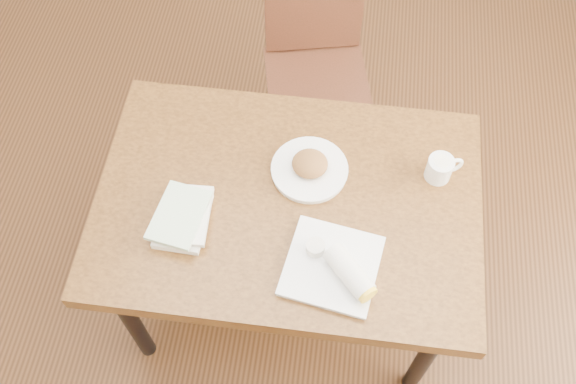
# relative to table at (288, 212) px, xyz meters

# --- Properties ---
(ground) EXTENTS (4.00, 5.00, 0.01)m
(ground) POSITION_rel_table_xyz_m (0.00, 0.00, -0.67)
(ground) COLOR #472814
(ground) RESTS_ON ground
(table) EXTENTS (1.25, 0.86, 0.75)m
(table) POSITION_rel_table_xyz_m (0.00, 0.00, 0.00)
(table) COLOR brown
(table) RESTS_ON ground
(chair_far) EXTENTS (0.50, 0.50, 0.95)m
(chair_far) POSITION_rel_table_xyz_m (0.01, 0.82, -0.12)
(chair_far) COLOR #492015
(chair_far) RESTS_ON ground
(plate_scone) EXTENTS (0.26, 0.26, 0.08)m
(plate_scone) POSITION_rel_table_xyz_m (0.06, 0.12, 0.11)
(plate_scone) COLOR white
(plate_scone) RESTS_ON table
(coffee_mug) EXTENTS (0.12, 0.09, 0.09)m
(coffee_mug) POSITION_rel_table_xyz_m (0.48, 0.16, 0.13)
(coffee_mug) COLOR white
(coffee_mug) RESTS_ON table
(plate_burrito) EXTENTS (0.32, 0.32, 0.09)m
(plate_burrito) POSITION_rel_table_xyz_m (0.18, -0.23, 0.11)
(plate_burrito) COLOR white
(plate_burrito) RESTS_ON table
(book_stack) EXTENTS (0.18, 0.24, 0.06)m
(book_stack) POSITION_rel_table_xyz_m (-0.32, -0.12, 0.11)
(book_stack) COLOR white
(book_stack) RESTS_ON table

